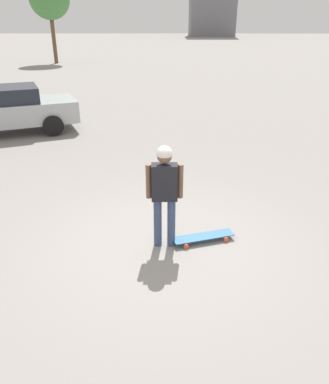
{
  "coord_description": "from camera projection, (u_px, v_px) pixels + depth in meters",
  "views": [
    {
      "loc": [
        -4.92,
        -0.05,
        3.15
      ],
      "look_at": [
        0.0,
        0.0,
        0.9
      ],
      "focal_mm": 35.0,
      "sensor_mm": 36.0,
      "label": 1
    }
  ],
  "objects": [
    {
      "name": "person",
      "position": [
        164.0,
        187.0,
        5.37
      ],
      "size": [
        0.22,
        0.54,
        1.59
      ],
      "rotation": [
        0.0,
        0.0,
        -1.54
      ],
      "color": "#38476B",
      "rests_on": "ground_plane"
    },
    {
      "name": "ground_plane",
      "position": [
        164.0,
        245.0,
        5.78
      ],
      "size": [
        220.0,
        220.0,
        0.0
      ],
      "primitive_type": "plane",
      "color": "gray"
    },
    {
      "name": "skateboard",
      "position": [
        203.0,
        237.0,
        5.85
      ],
      "size": [
        0.51,
        1.0,
        0.09
      ],
      "rotation": [
        0.0,
        0.0,
        1.88
      ],
      "color": "#336693",
      "rests_on": "ground_plane"
    },
    {
      "name": "car_parked_near",
      "position": [
        3.0,
        110.0,
        11.24
      ],
      "size": [
        3.29,
        4.65,
        1.39
      ],
      "rotation": [
        0.0,
        0.0,
        1.98
      ],
      "color": "#ADB2B7",
      "rests_on": "ground_plane"
    }
  ]
}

